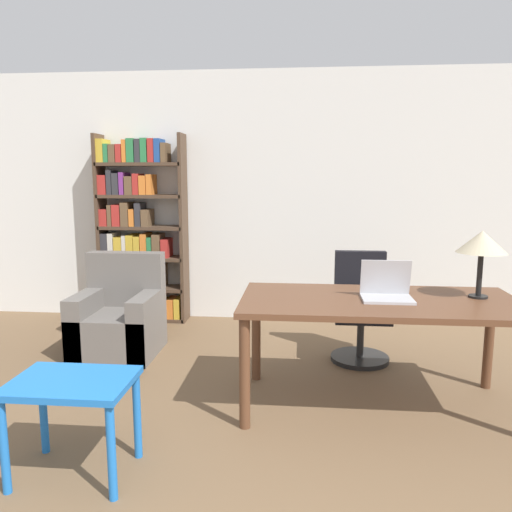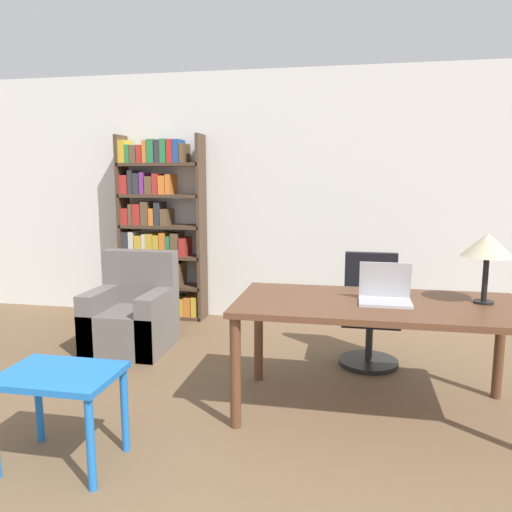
{
  "view_description": "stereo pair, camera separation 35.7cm",
  "coord_description": "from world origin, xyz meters",
  "px_view_note": "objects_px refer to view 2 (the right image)",
  "views": [
    {
      "loc": [
        0.1,
        -0.93,
        1.58
      ],
      "look_at": [
        -0.23,
        2.6,
        1.01
      ],
      "focal_mm": 35.0,
      "sensor_mm": 36.0,
      "label": 1
    },
    {
      "loc": [
        0.45,
        -0.88,
        1.58
      ],
      "look_at": [
        -0.23,
        2.6,
        1.01
      ],
      "focal_mm": 35.0,
      "sensor_mm": 36.0,
      "label": 2
    }
  ],
  "objects_px": {
    "office_chair": "(370,313)",
    "armchair": "(132,317)",
    "side_table_blue": "(60,388)",
    "bookshelf": "(158,234)",
    "laptop": "(385,294)",
    "table_lamp": "(488,246)",
    "desk": "(377,315)"
  },
  "relations": [
    {
      "from": "office_chair",
      "to": "bookshelf",
      "type": "xyz_separation_m",
      "value": [
        -2.31,
        1.01,
        0.52
      ]
    },
    {
      "from": "laptop",
      "to": "table_lamp",
      "type": "xyz_separation_m",
      "value": [
        0.63,
        0.1,
        0.32
      ]
    },
    {
      "from": "office_chair",
      "to": "bookshelf",
      "type": "relative_size",
      "value": 0.46
    },
    {
      "from": "side_table_blue",
      "to": "armchair",
      "type": "relative_size",
      "value": 0.7
    },
    {
      "from": "table_lamp",
      "to": "bookshelf",
      "type": "distance_m",
      "value": 3.52
    },
    {
      "from": "side_table_blue",
      "to": "table_lamp",
      "type": "bearing_deg",
      "value": 24.31
    },
    {
      "from": "table_lamp",
      "to": "side_table_blue",
      "type": "distance_m",
      "value": 2.72
    },
    {
      "from": "laptop",
      "to": "office_chair",
      "type": "bearing_deg",
      "value": 93.58
    },
    {
      "from": "laptop",
      "to": "armchair",
      "type": "relative_size",
      "value": 0.38
    },
    {
      "from": "desk",
      "to": "laptop",
      "type": "xyz_separation_m",
      "value": [
        0.04,
        0.01,
        0.14
      ]
    },
    {
      "from": "armchair",
      "to": "office_chair",
      "type": "bearing_deg",
      "value": 1.44
    },
    {
      "from": "laptop",
      "to": "office_chair",
      "type": "xyz_separation_m",
      "value": [
        -0.06,
        0.92,
        -0.39
      ]
    },
    {
      "from": "laptop",
      "to": "table_lamp",
      "type": "bearing_deg",
      "value": 9.08
    },
    {
      "from": "side_table_blue",
      "to": "armchair",
      "type": "xyz_separation_m",
      "value": [
        -0.45,
        1.85,
        -0.15
      ]
    },
    {
      "from": "laptop",
      "to": "armchair",
      "type": "xyz_separation_m",
      "value": [
        -2.21,
        0.87,
        -0.53
      ]
    },
    {
      "from": "desk",
      "to": "side_table_blue",
      "type": "xyz_separation_m",
      "value": [
        -1.72,
        -0.97,
        -0.23
      ]
    },
    {
      "from": "side_table_blue",
      "to": "bookshelf",
      "type": "height_order",
      "value": "bookshelf"
    },
    {
      "from": "laptop",
      "to": "bookshelf",
      "type": "height_order",
      "value": "bookshelf"
    },
    {
      "from": "armchair",
      "to": "bookshelf",
      "type": "height_order",
      "value": "bookshelf"
    },
    {
      "from": "bookshelf",
      "to": "laptop",
      "type": "bearing_deg",
      "value": -39.2
    },
    {
      "from": "side_table_blue",
      "to": "armchair",
      "type": "bearing_deg",
      "value": 103.53
    },
    {
      "from": "desk",
      "to": "bookshelf",
      "type": "distance_m",
      "value": 3.04
    },
    {
      "from": "armchair",
      "to": "desk",
      "type": "bearing_deg",
      "value": -22.07
    },
    {
      "from": "laptop",
      "to": "armchair",
      "type": "distance_m",
      "value": 2.43
    },
    {
      "from": "side_table_blue",
      "to": "bookshelf",
      "type": "xyz_separation_m",
      "value": [
        -0.61,
        2.91,
        0.5
      ]
    },
    {
      "from": "desk",
      "to": "laptop",
      "type": "relative_size",
      "value": 5.58
    },
    {
      "from": "table_lamp",
      "to": "office_chair",
      "type": "relative_size",
      "value": 0.49
    },
    {
      "from": "laptop",
      "to": "table_lamp",
      "type": "distance_m",
      "value": 0.72
    },
    {
      "from": "office_chair",
      "to": "armchair",
      "type": "bearing_deg",
      "value": -178.56
    },
    {
      "from": "office_chair",
      "to": "table_lamp",
      "type": "bearing_deg",
      "value": -50.0
    },
    {
      "from": "office_chair",
      "to": "armchair",
      "type": "relative_size",
      "value": 1.05
    },
    {
      "from": "office_chair",
      "to": "side_table_blue",
      "type": "xyz_separation_m",
      "value": [
        -1.7,
        -1.9,
        0.01
      ]
    }
  ]
}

